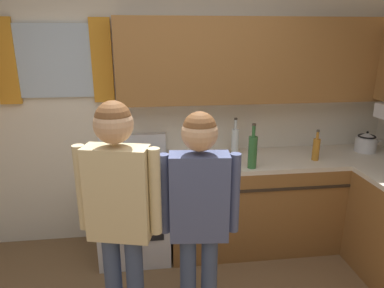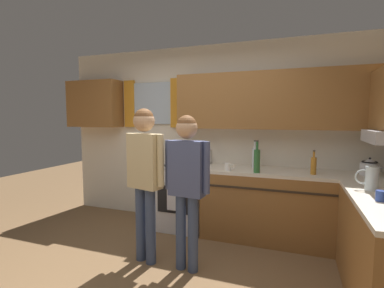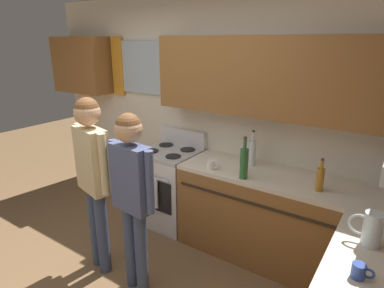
{
  "view_description": "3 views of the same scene",
  "coord_description": "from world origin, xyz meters",
  "views": [
    {
      "loc": [
        -0.07,
        -1.42,
        2.0
      ],
      "look_at": [
        0.21,
        0.8,
        1.3
      ],
      "focal_mm": 32.5,
      "sensor_mm": 36.0,
      "label": 1
    },
    {
      "loc": [
        1.22,
        -2.12,
        1.56
      ],
      "look_at": [
        0.08,
        0.98,
        1.26
      ],
      "focal_mm": 26.46,
      "sensor_mm": 36.0,
      "label": 2
    },
    {
      "loc": [
        1.95,
        -1.22,
        2.11
      ],
      "look_at": [
        0.42,
        1.03,
        1.24
      ],
      "focal_mm": 30.43,
      "sensor_mm": 36.0,
      "label": 3
    }
  ],
  "objects": [
    {
      "name": "bottle_oil_amber",
      "position": [
        1.43,
        1.44,
        1.01
      ],
      "size": [
        0.06,
        0.06,
        0.29
      ],
      "color": "#B27223",
      "rests_on": "kitchen_counter_run"
    },
    {
      "name": "bottle_wine_green",
      "position": [
        0.79,
        1.31,
        1.05
      ],
      "size": [
        0.08,
        0.08,
        0.39
      ],
      "color": "#2D6633",
      "rests_on": "kitchen_counter_run"
    },
    {
      "name": "kitchen_counter_run",
      "position": [
        1.51,
        1.12,
        0.45
      ],
      "size": [
        2.21,
        2.09,
        0.9
      ],
      "color": "brown",
      "rests_on": "ground"
    },
    {
      "name": "mug_ceramic_white",
      "position": [
        0.44,
        1.33,
        0.95
      ],
      "size": [
        0.13,
        0.08,
        0.09
      ],
      "color": "white",
      "rests_on": "kitchen_counter_run"
    },
    {
      "name": "back_wall_unit",
      "position": [
        0.1,
        1.81,
        1.5
      ],
      "size": [
        4.6,
        0.42,
        2.6
      ],
      "color": "silver",
      "rests_on": "ground"
    },
    {
      "name": "adult_left",
      "position": [
        -0.27,
        0.49,
        1.05
      ],
      "size": [
        0.5,
        0.25,
        1.66
      ],
      "color": "#38476B",
      "rests_on": "ground"
    },
    {
      "name": "stovetop_kettle",
      "position": [
        2.04,
        1.61,
        1.0
      ],
      "size": [
        0.27,
        0.2,
        0.21
      ],
      "color": "silver",
      "rests_on": "kitchen_counter_run"
    },
    {
      "name": "bottle_tall_clear",
      "position": [
        0.72,
        1.65,
        1.04
      ],
      "size": [
        0.07,
        0.07,
        0.37
      ],
      "color": "silver",
      "rests_on": "kitchen_counter_run"
    },
    {
      "name": "adult_in_plaid",
      "position": [
        0.21,
        0.48,
        1.0
      ],
      "size": [
        0.49,
        0.22,
        1.59
      ],
      "color": "#38476B",
      "rests_on": "ground"
    },
    {
      "name": "stove_oven",
      "position": [
        -0.24,
        1.54,
        0.47
      ],
      "size": [
        0.63,
        0.67,
        1.1
      ],
      "color": "silver",
      "rests_on": "ground"
    }
  ]
}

